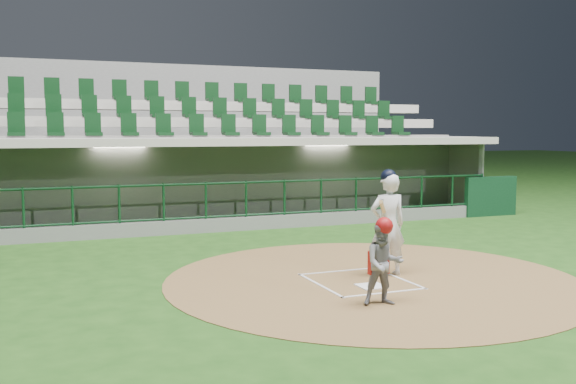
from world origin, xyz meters
name	(u,v)px	position (x,y,z in m)	size (l,w,h in m)	color
ground	(352,278)	(0.00, 0.00, 0.00)	(120.00, 120.00, 0.00)	#1B4212
dirt_circle	(372,279)	(0.30, -0.20, 0.01)	(7.20, 7.20, 0.01)	brown
home_plate	(371,286)	(0.00, -0.70, 0.02)	(0.43, 0.43, 0.02)	white
batter_box_chalk	(360,281)	(0.00, -0.30, 0.02)	(1.55, 1.80, 0.01)	silver
dugout_structure	(232,187)	(0.19, 7.82, 0.96)	(16.40, 3.70, 3.00)	gray
seating_deck	(200,166)	(0.00, 10.91, 1.42)	(17.00, 6.72, 5.15)	slate
batter	(388,223)	(0.69, -0.03, 0.96)	(0.89, 0.89, 1.89)	white
catcher	(384,262)	(-0.38, -1.73, 0.65)	(0.69, 0.59, 1.31)	gray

